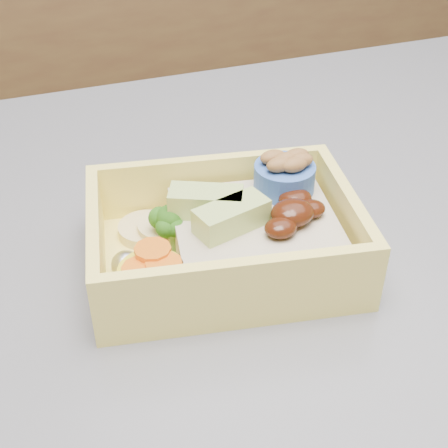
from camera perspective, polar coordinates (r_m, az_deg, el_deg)
name	(u,v)px	position (r m, az deg, el deg)	size (l,w,h in m)	color
bento_box	(232,235)	(0.42, 0.71, -1.03)	(0.19, 0.15, 0.06)	#FFEA69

